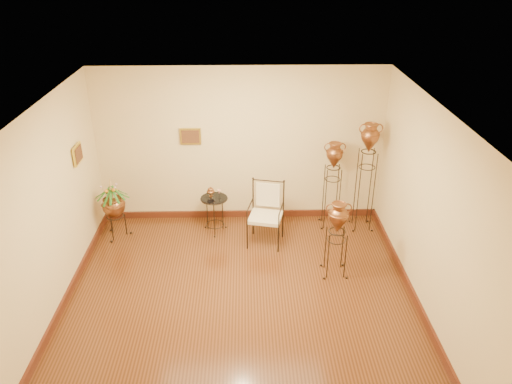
{
  "coord_description": "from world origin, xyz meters",
  "views": [
    {
      "loc": [
        0.09,
        -5.64,
        4.58
      ],
      "look_at": [
        0.25,
        1.3,
        1.1
      ],
      "focal_mm": 35.0,
      "sensor_mm": 36.0,
      "label": 1
    }
  ],
  "objects_px": {
    "armchair": "(265,215)",
    "side_table": "(215,214)",
    "amphora_tall": "(366,176)",
    "planter_urn": "(113,204)",
    "amphora_mid": "(332,184)"
  },
  "relations": [
    {
      "from": "amphora_mid",
      "to": "planter_urn",
      "type": "bearing_deg",
      "value": -175.44
    },
    {
      "from": "side_table",
      "to": "planter_urn",
      "type": "bearing_deg",
      "value": -176.03
    },
    {
      "from": "armchair",
      "to": "side_table",
      "type": "relative_size",
      "value": 1.27
    },
    {
      "from": "amphora_mid",
      "to": "planter_urn",
      "type": "xyz_separation_m",
      "value": [
        -3.75,
        -0.3,
        -0.18
      ]
    },
    {
      "from": "amphora_mid",
      "to": "armchair",
      "type": "bearing_deg",
      "value": -153.92
    },
    {
      "from": "amphora_tall",
      "to": "armchair",
      "type": "bearing_deg",
      "value": -164.26
    },
    {
      "from": "armchair",
      "to": "side_table",
      "type": "height_order",
      "value": "armchair"
    },
    {
      "from": "armchair",
      "to": "amphora_tall",
      "type": "bearing_deg",
      "value": 28.53
    },
    {
      "from": "planter_urn",
      "to": "amphora_mid",
      "type": "bearing_deg",
      "value": 4.56
    },
    {
      "from": "armchair",
      "to": "side_table",
      "type": "xyz_separation_m",
      "value": [
        -0.87,
        0.4,
        -0.19
      ]
    },
    {
      "from": "amphora_tall",
      "to": "armchair",
      "type": "xyz_separation_m",
      "value": [
        -1.74,
        -0.49,
        -0.47
      ]
    },
    {
      "from": "amphora_mid",
      "to": "side_table",
      "type": "height_order",
      "value": "amphora_mid"
    },
    {
      "from": "planter_urn",
      "to": "side_table",
      "type": "bearing_deg",
      "value": 3.97
    },
    {
      "from": "planter_urn",
      "to": "side_table",
      "type": "xyz_separation_m",
      "value": [
        1.69,
        0.12,
        -0.28
      ]
    },
    {
      "from": "side_table",
      "to": "armchair",
      "type": "bearing_deg",
      "value": -24.63
    }
  ]
}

